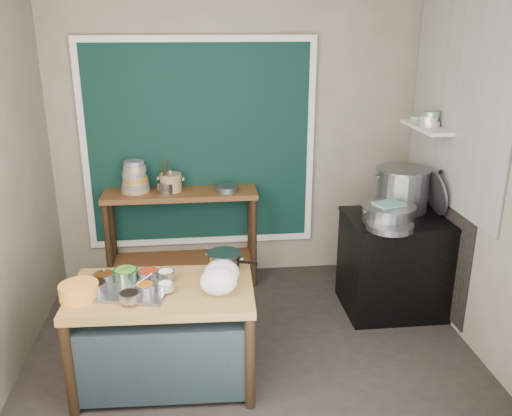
{
  "coord_description": "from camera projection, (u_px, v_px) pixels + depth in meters",
  "views": [
    {
      "loc": [
        -0.37,
        -3.66,
        2.49
      ],
      "look_at": [
        0.06,
        0.25,
        1.12
      ],
      "focal_mm": 38.0,
      "sensor_mm": 36.0,
      "label": 1
    }
  ],
  "objects": [
    {
      "name": "floor",
      "position": [
        252.0,
        352.0,
        4.3
      ],
      "size": [
        3.5,
        3.0,
        0.02
      ],
      "primitive_type": "cube",
      "color": "black",
      "rests_on": "ground"
    },
    {
      "name": "back_wall",
      "position": [
        236.0,
        138.0,
        5.25
      ],
      "size": [
        3.5,
        0.02,
        2.8
      ],
      "primitive_type": "cube",
      "color": "gray",
      "rests_on": "floor"
    },
    {
      "name": "right_wall",
      "position": [
        487.0,
        175.0,
        4.02
      ],
      "size": [
        0.02,
        3.0,
        2.8
      ],
      "primitive_type": "cube",
      "color": "gray",
      "rests_on": "floor"
    },
    {
      "name": "curtain_panel",
      "position": [
        200.0,
        145.0,
        5.2
      ],
      "size": [
        2.1,
        0.02,
        1.9
      ],
      "primitive_type": "cube",
      "color": "black",
      "rests_on": "back_wall"
    },
    {
      "name": "curtain_frame",
      "position": [
        200.0,
        145.0,
        5.19
      ],
      "size": [
        2.22,
        0.03,
        2.02
      ],
      "primitive_type": null,
      "color": "beige",
      "rests_on": "back_wall"
    },
    {
      "name": "tile_panel",
      "position": [
        457.0,
        103.0,
        4.38
      ],
      "size": [
        0.02,
        1.7,
        1.7
      ],
      "primitive_type": "cube",
      "color": "#B2B2AA",
      "rests_on": "right_wall"
    },
    {
      "name": "soot_patch",
      "position": [
        437.0,
        231.0,
        4.86
      ],
      "size": [
        0.01,
        1.3,
        1.3
      ],
      "primitive_type": "cube",
      "color": "black",
      "rests_on": "right_wall"
    },
    {
      "name": "wall_shelf",
      "position": [
        426.0,
        127.0,
        4.74
      ],
      "size": [
        0.22,
        0.7,
        0.03
      ],
      "primitive_type": "cube",
      "color": "beige",
      "rests_on": "right_wall"
    },
    {
      "name": "prep_table",
      "position": [
        165.0,
        336.0,
        3.82
      ],
      "size": [
        1.28,
        0.77,
        0.75
      ],
      "primitive_type": "cube",
      "rotation": [
        0.0,
        0.0,
        -0.04
      ],
      "color": "olive",
      "rests_on": "floor"
    },
    {
      "name": "back_counter",
      "position": [
        182.0,
        238.0,
        5.28
      ],
      "size": [
        1.45,
        0.4,
        0.95
      ],
      "primitive_type": "cube",
      "color": "#583719",
      "rests_on": "floor"
    },
    {
      "name": "stove_block",
      "position": [
        396.0,
        265.0,
        4.81
      ],
      "size": [
        0.9,
        0.68,
        0.85
      ],
      "primitive_type": "cube",
      "color": "black",
      "rests_on": "floor"
    },
    {
      "name": "stove_top",
      "position": [
        401.0,
        219.0,
        4.67
      ],
      "size": [
        0.92,
        0.69,
        0.03
      ],
      "primitive_type": "cube",
      "color": "black",
      "rests_on": "stove_block"
    },
    {
      "name": "condiment_tray",
      "position": [
        129.0,
        290.0,
        3.66
      ],
      "size": [
        0.6,
        0.49,
        0.02
      ],
      "primitive_type": "cube",
      "rotation": [
        0.0,
        0.0,
        -0.23
      ],
      "color": "gray",
      "rests_on": "prep_table"
    },
    {
      "name": "condiment_bowls",
      "position": [
        129.0,
        281.0,
        3.69
      ],
      "size": [
        0.6,
        0.48,
        0.07
      ],
      "color": "gray",
      "rests_on": "condiment_tray"
    },
    {
      "name": "yellow_basin",
      "position": [
        79.0,
        291.0,
        3.56
      ],
      "size": [
        0.28,
        0.28,
        0.1
      ],
      "primitive_type": "cylinder",
      "rotation": [
        0.0,
        0.0,
        -0.08
      ],
      "color": "gold",
      "rests_on": "prep_table"
    },
    {
      "name": "saucepan",
      "position": [
        224.0,
        261.0,
        3.96
      ],
      "size": [
        0.33,
        0.33,
        0.14
      ],
      "primitive_type": null,
      "rotation": [
        0.0,
        0.0,
        -0.42
      ],
      "color": "gray",
      "rests_on": "prep_table"
    },
    {
      "name": "plastic_bag_a",
      "position": [
        219.0,
        281.0,
        3.6
      ],
      "size": [
        0.31,
        0.29,
        0.19
      ],
      "primitive_type": "ellipsoid",
      "rotation": [
        0.0,
        0.0,
        -0.34
      ],
      "color": "white",
      "rests_on": "prep_table"
    },
    {
      "name": "plastic_bag_b",
      "position": [
        222.0,
        273.0,
        3.72
      ],
      "size": [
        0.27,
        0.24,
        0.18
      ],
      "primitive_type": "ellipsoid",
      "rotation": [
        0.0,
        0.0,
        -0.13
      ],
      "color": "white",
      "rests_on": "prep_table"
    },
    {
      "name": "bowl_stack",
      "position": [
        135.0,
        178.0,
        5.08
      ],
      "size": [
        0.27,
        0.27,
        0.3
      ],
      "color": "tan",
      "rests_on": "back_counter"
    },
    {
      "name": "utensil_cup",
      "position": [
        166.0,
        188.0,
        5.07
      ],
      "size": [
        0.2,
        0.2,
        0.1
      ],
      "primitive_type": "cylinder",
      "rotation": [
        0.0,
        0.0,
        -0.3
      ],
      "color": "gray",
      "rests_on": "back_counter"
    },
    {
      "name": "ceramic_crock",
      "position": [
        171.0,
        183.0,
        5.12
      ],
      "size": [
        0.26,
        0.26,
        0.15
      ],
      "primitive_type": null,
      "rotation": [
        0.0,
        0.0,
        -0.23
      ],
      "color": "olive",
      "rests_on": "back_counter"
    },
    {
      "name": "wide_bowl",
      "position": [
        227.0,
        189.0,
        5.11
      ],
      "size": [
        0.26,
        0.26,
        0.05
      ],
      "primitive_type": "cylinder",
      "rotation": [
        0.0,
        0.0,
        0.22
      ],
      "color": "gray",
      "rests_on": "back_counter"
    },
    {
      "name": "stock_pot",
      "position": [
        402.0,
        189.0,
        4.79
      ],
      "size": [
        0.54,
        0.54,
        0.38
      ],
      "primitive_type": null,
      "rotation": [
        0.0,
        0.0,
        0.1
      ],
      "color": "gray",
      "rests_on": "stove_top"
    },
    {
      "name": "pot_lid",
      "position": [
        436.0,
        193.0,
        4.67
      ],
      "size": [
        0.11,
        0.4,
        0.4
      ],
      "primitive_type": "cylinder",
      "rotation": [
        0.0,
        1.36,
        0.02
      ],
      "color": "gray",
      "rests_on": "stove_top"
    },
    {
      "name": "steamer",
      "position": [
        388.0,
        214.0,
        4.53
      ],
      "size": [
        0.54,
        0.54,
        0.15
      ],
      "primitive_type": null,
      "rotation": [
        0.0,
        0.0,
        0.21
      ],
      "color": "gray",
      "rests_on": "stove_top"
    },
    {
      "name": "green_cloth",
      "position": [
        389.0,
        204.0,
        4.5
      ],
      "size": [
        0.27,
        0.24,
        0.02
      ],
      "primitive_type": "cube",
      "rotation": [
        0.0,
        0.0,
        0.34
      ],
      "color": "#4A8573",
      "rests_on": "steamer"
    },
    {
      "name": "shallow_pan",
      "position": [
        390.0,
        226.0,
        4.39
      ],
      "size": [
        0.46,
        0.46,
        0.05
      ],
      "primitive_type": "cylinder",
      "rotation": [
        0.0,
        0.0,
        0.24
      ],
      "color": "gray",
      "rests_on": "stove_top"
    },
    {
      "name": "shelf_bowl_stack",
      "position": [
        430.0,
        119.0,
        4.67
      ],
      "size": [
        0.17,
        0.17,
        0.13
      ],
      "color": "silver",
      "rests_on": "wall_shelf"
    },
    {
      "name": "shelf_bowl_green",
      "position": [
        417.0,
        119.0,
        4.93
      ],
      "size": [
        0.13,
        0.13,
        0.04
      ],
      "primitive_type": "cylinder",
      "rotation": [
        0.0,
        0.0,
        0.03
      ],
      "color": "gray",
      "rests_on": "wall_shelf"
    }
  ]
}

